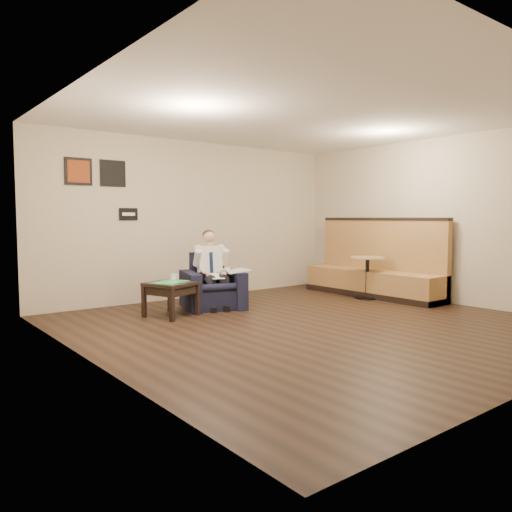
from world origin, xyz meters
TOP-DOWN VIEW (x-y plane):
  - ground at (0.00, 0.00)m, footprint 6.00×6.00m
  - wall_back at (0.00, 3.00)m, footprint 6.00×0.02m
  - wall_left at (-3.00, 0.00)m, footprint 0.02×6.00m
  - wall_right at (3.00, 0.00)m, footprint 0.02×6.00m
  - ceiling at (0.00, 0.00)m, footprint 6.00×6.00m
  - seating_sign at (-1.30, 2.98)m, footprint 0.32×0.02m
  - art_print_left at (-2.10, 2.98)m, footprint 0.42×0.03m
  - art_print_right at (-1.55, 2.98)m, footprint 0.42×0.03m
  - armchair at (-0.39, 1.86)m, footprint 1.13×1.13m
  - seated_man at (-0.43, 1.75)m, footprint 0.80×0.98m
  - lap_papers at (-0.45, 1.66)m, footprint 0.26×0.32m
  - newspaper at (-0.07, 1.66)m, footprint 0.49×0.55m
  - side_table at (-1.25, 1.66)m, footprint 0.78×0.78m
  - green_folder at (-1.27, 1.63)m, footprint 0.61×0.54m
  - coffee_mug at (-1.10, 1.85)m, footprint 0.12×0.12m
  - smartphone at (-1.25, 1.85)m, footprint 0.17×0.10m
  - banquette at (2.59, 1.07)m, footprint 0.66×2.77m
  - cafe_table at (2.30, 0.95)m, footprint 0.76×0.76m

SIDE VIEW (x-z plane):
  - ground at x=0.00m, z-range 0.00..0.00m
  - side_table at x=-1.25m, z-range 0.00..0.50m
  - cafe_table at x=2.30m, z-range 0.00..0.75m
  - armchair at x=-0.39m, z-range 0.00..0.87m
  - smartphone at x=-1.25m, z-range 0.50..0.51m
  - green_folder at x=-1.27m, z-range 0.50..0.51m
  - lap_papers at x=-0.45m, z-range 0.53..0.54m
  - coffee_mug at x=-1.10m, z-range 0.50..0.61m
  - newspaper at x=-0.07m, z-range 0.59..0.60m
  - seated_man at x=-0.43m, z-range 0.00..1.19m
  - banquette at x=2.59m, z-range 0.00..1.42m
  - wall_back at x=0.00m, z-range 0.00..2.80m
  - wall_left at x=-3.00m, z-range 0.00..2.80m
  - wall_right at x=3.00m, z-range 0.00..2.80m
  - seating_sign at x=-1.30m, z-range 1.40..1.60m
  - art_print_left at x=-2.10m, z-range 1.94..2.36m
  - art_print_right at x=-1.55m, z-range 1.94..2.36m
  - ceiling at x=0.00m, z-range 2.79..2.81m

